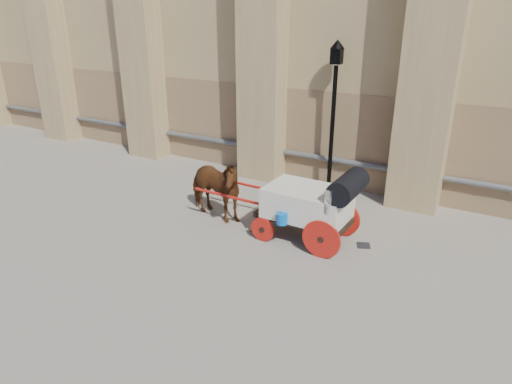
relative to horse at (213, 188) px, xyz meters
The scene contains 6 objects.
ground 1.03m from the horse, ahead, with size 90.00×90.00×0.00m, color gray.
horse is the anchor object (origin of this frame).
carriage 2.84m from the horse, ahead, with size 4.36×1.56×1.90m.
street_lamp 4.29m from the horse, 60.67° to the left, with size 0.43×0.43×4.54m.
drain_grate_near 1.70m from the horse, ahead, with size 0.32×0.32×0.01m, color black.
drain_grate_far 4.17m from the horse, ahead, with size 0.32×0.32×0.01m, color black.
Camera 1 is at (6.10, -9.21, 5.40)m, focal length 32.00 mm.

